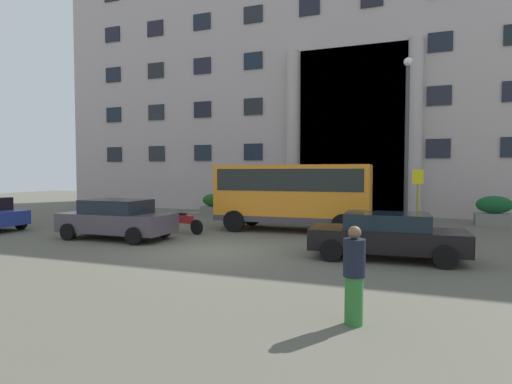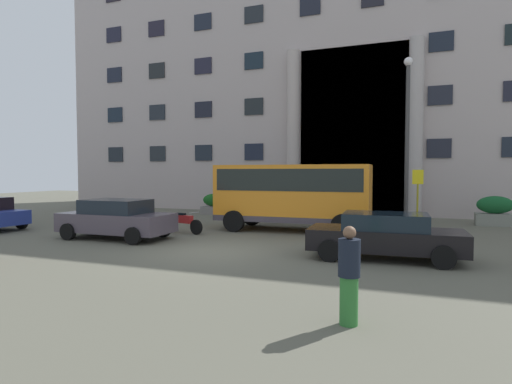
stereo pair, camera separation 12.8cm
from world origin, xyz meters
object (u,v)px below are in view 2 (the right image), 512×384
at_px(bus_stop_sign, 418,194).
at_px(hedge_planter_entrance_right, 351,205).
at_px(hedge_planter_west, 214,205).
at_px(parked_estate_mid, 116,219).
at_px(hedge_planter_entrance_left, 495,211).
at_px(hedge_planter_far_east, 281,204).
at_px(motorcycle_far_end, 182,222).
at_px(pedestrian_child_trailing, 349,275).
at_px(orange_minibus, 293,192).
at_px(lamppost_plaza_centre, 407,129).
at_px(parked_coupe_end, 385,235).

bearing_deg(bus_stop_sign, hedge_planter_entrance_right, 132.93).
height_order(bus_stop_sign, hedge_planter_west, bus_stop_sign).
bearing_deg(parked_estate_mid, hedge_planter_entrance_left, 33.66).
distance_m(hedge_planter_entrance_left, hedge_planter_far_east, 10.49).
bearing_deg(motorcycle_far_end, hedge_planter_far_east, 89.49).
relative_size(hedge_planter_far_east, parked_estate_mid, 0.37).
distance_m(hedge_planter_far_east, pedestrian_child_trailing, 16.50).
distance_m(parked_estate_mid, pedestrian_child_trailing, 11.19).
distance_m(orange_minibus, motorcycle_far_end, 4.83).
bearing_deg(pedestrian_child_trailing, bus_stop_sign, -152.03).
bearing_deg(hedge_planter_entrance_right, orange_minibus, -110.19).
bearing_deg(hedge_planter_entrance_right, lamppost_plaza_centre, -27.09).
bearing_deg(hedge_planter_far_east, parked_coupe_end, -57.67).
bearing_deg(hedge_planter_west, lamppost_plaza_centre, -7.45).
height_order(orange_minibus, hedge_planter_far_east, orange_minibus).
relative_size(motorcycle_far_end, pedestrian_child_trailing, 1.25).
height_order(parked_estate_mid, pedestrian_child_trailing, pedestrian_child_trailing).
relative_size(parked_coupe_end, lamppost_plaza_centre, 0.56).
relative_size(bus_stop_sign, hedge_planter_west, 1.75).
bearing_deg(parked_coupe_end, pedestrian_child_trailing, -94.53).
distance_m(hedge_planter_west, hedge_planter_entrance_right, 8.00).
bearing_deg(lamppost_plaza_centre, hedge_planter_entrance_left, 19.63).
bearing_deg(parked_estate_mid, parked_coupe_end, -1.56).
height_order(hedge_planter_west, lamppost_plaza_centre, lamppost_plaza_centre).
height_order(orange_minibus, hedge_planter_entrance_right, orange_minibus).
xyz_separation_m(hedge_planter_west, hedge_planter_entrance_left, (14.60, -0.01, 0.08)).
distance_m(orange_minibus, lamppost_plaza_centre, 6.37).
relative_size(hedge_planter_west, motorcycle_far_end, 0.74).
bearing_deg(orange_minibus, hedge_planter_west, 139.81).
relative_size(hedge_planter_entrance_left, motorcycle_far_end, 0.81).
relative_size(orange_minibus, hedge_planter_far_east, 4.18).
relative_size(orange_minibus, bus_stop_sign, 2.50).
bearing_deg(hedge_planter_far_east, hedge_planter_west, -177.85).
height_order(parked_estate_mid, motorcycle_far_end, parked_estate_mid).
bearing_deg(pedestrian_child_trailing, parked_estate_mid, -88.39).
xyz_separation_m(hedge_planter_entrance_right, parked_estate_mid, (-7.42, -9.33, -0.03)).
bearing_deg(parked_coupe_end, bus_stop_sign, 79.31).
xyz_separation_m(hedge_planter_west, hedge_planter_far_east, (4.11, 0.15, 0.12)).
bearing_deg(hedge_planter_west, parked_coupe_end, -43.05).
distance_m(hedge_planter_west, parked_coupe_end, 14.08).
distance_m(orange_minibus, parked_estate_mid, 7.25).
distance_m(parked_coupe_end, lamppost_plaza_centre, 9.08).
xyz_separation_m(orange_minibus, motorcycle_far_end, (-4.07, -2.30, -1.22)).
bearing_deg(hedge_planter_far_east, motorcycle_far_end, -105.12).
bearing_deg(hedge_planter_west, bus_stop_sign, -17.12).
bearing_deg(hedge_planter_west, hedge_planter_entrance_right, -0.08).
relative_size(hedge_planter_entrance_right, hedge_planter_far_east, 1.26).
relative_size(bus_stop_sign, motorcycle_far_end, 1.28).
bearing_deg(orange_minibus, hedge_planter_entrance_right, 67.81).
distance_m(pedestrian_child_trailing, lamppost_plaza_centre, 14.33).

